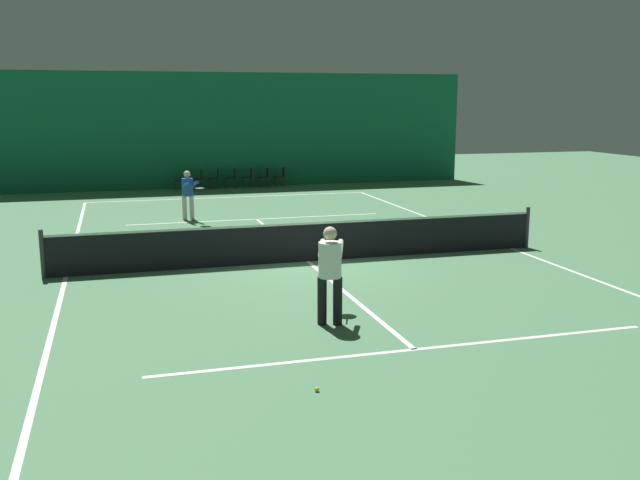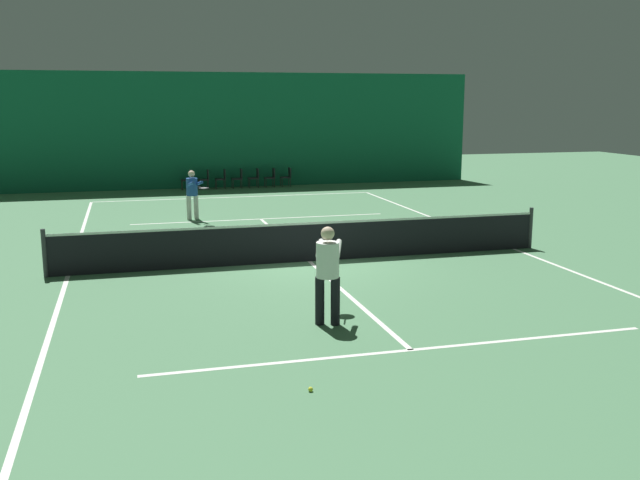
% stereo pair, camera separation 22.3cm
% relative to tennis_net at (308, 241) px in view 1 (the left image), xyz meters
% --- Properties ---
extents(ground_plane, '(60.00, 60.00, 0.00)m').
position_rel_tennis_net_xyz_m(ground_plane, '(0.00, 0.00, -0.51)').
color(ground_plane, '#4C7F56').
extents(backdrop_curtain, '(23.00, 0.12, 4.99)m').
position_rel_tennis_net_xyz_m(backdrop_curtain, '(0.00, 15.35, 1.98)').
color(backdrop_curtain, '#146042').
rests_on(backdrop_curtain, ground).
extents(court_line_baseline_far, '(11.00, 0.10, 0.00)m').
position_rel_tennis_net_xyz_m(court_line_baseline_far, '(0.00, 11.90, -0.51)').
color(court_line_baseline_far, white).
rests_on(court_line_baseline_far, ground).
extents(court_line_service_far, '(8.25, 0.10, 0.00)m').
position_rel_tennis_net_xyz_m(court_line_service_far, '(0.00, 6.40, -0.51)').
color(court_line_service_far, white).
rests_on(court_line_service_far, ground).
extents(court_line_service_near, '(8.25, 0.10, 0.00)m').
position_rel_tennis_net_xyz_m(court_line_service_near, '(0.00, -6.40, -0.51)').
color(court_line_service_near, white).
rests_on(court_line_service_near, ground).
extents(court_line_sideline_left, '(0.10, 23.80, 0.00)m').
position_rel_tennis_net_xyz_m(court_line_sideline_left, '(-5.50, 0.00, -0.51)').
color(court_line_sideline_left, white).
rests_on(court_line_sideline_left, ground).
extents(court_line_sideline_right, '(0.10, 23.80, 0.00)m').
position_rel_tennis_net_xyz_m(court_line_sideline_right, '(5.50, 0.00, -0.51)').
color(court_line_sideline_right, white).
rests_on(court_line_sideline_right, ground).
extents(court_line_centre, '(0.10, 12.80, 0.00)m').
position_rel_tennis_net_xyz_m(court_line_centre, '(0.00, 0.00, -0.51)').
color(court_line_centre, white).
rests_on(court_line_centre, ground).
extents(tennis_net, '(12.00, 0.10, 1.07)m').
position_rel_tennis_net_xyz_m(tennis_net, '(0.00, 0.00, 0.00)').
color(tennis_net, black).
rests_on(tennis_net, ground).
extents(player_near, '(0.82, 1.41, 1.72)m').
position_rel_tennis_net_xyz_m(player_near, '(-0.89, -4.78, 0.49)').
color(player_near, black).
rests_on(player_near, ground).
extents(player_far, '(0.72, 1.36, 1.59)m').
position_rel_tennis_net_xyz_m(player_far, '(-2.12, 6.88, 0.41)').
color(player_far, beige).
rests_on(player_far, ground).
extents(courtside_chair_0, '(0.44, 0.44, 0.84)m').
position_rel_tennis_net_xyz_m(courtside_chair_0, '(-1.61, 14.80, -0.03)').
color(courtside_chair_0, '#2D2D2D').
rests_on(courtside_chair_0, ground).
extents(courtside_chair_1, '(0.44, 0.44, 0.84)m').
position_rel_tennis_net_xyz_m(courtside_chair_1, '(-0.89, 14.80, -0.03)').
color(courtside_chair_1, '#2D2D2D').
rests_on(courtside_chair_1, ground).
extents(courtside_chair_2, '(0.44, 0.44, 0.84)m').
position_rel_tennis_net_xyz_m(courtside_chair_2, '(-0.16, 14.80, -0.03)').
color(courtside_chair_2, '#2D2D2D').
rests_on(courtside_chair_2, ground).
extents(courtside_chair_3, '(0.44, 0.44, 0.84)m').
position_rel_tennis_net_xyz_m(courtside_chair_3, '(0.57, 14.80, -0.03)').
color(courtside_chair_3, '#2D2D2D').
rests_on(courtside_chair_3, ground).
extents(courtside_chair_4, '(0.44, 0.44, 0.84)m').
position_rel_tennis_net_xyz_m(courtside_chair_4, '(1.29, 14.80, -0.03)').
color(courtside_chair_4, '#2D2D2D').
rests_on(courtside_chair_4, ground).
extents(courtside_chair_5, '(0.44, 0.44, 0.84)m').
position_rel_tennis_net_xyz_m(courtside_chair_5, '(2.02, 14.80, -0.03)').
color(courtside_chair_5, '#2D2D2D').
rests_on(courtside_chair_5, ground).
extents(courtside_chair_6, '(0.44, 0.44, 0.84)m').
position_rel_tennis_net_xyz_m(courtside_chair_6, '(2.75, 14.80, -0.03)').
color(courtside_chair_6, '#2D2D2D').
rests_on(courtside_chair_6, ground).
extents(tennis_ball, '(0.07, 0.07, 0.07)m').
position_rel_tennis_net_xyz_m(tennis_ball, '(-1.90, -7.54, -0.48)').
color(tennis_ball, '#D1DB33').
rests_on(tennis_ball, ground).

